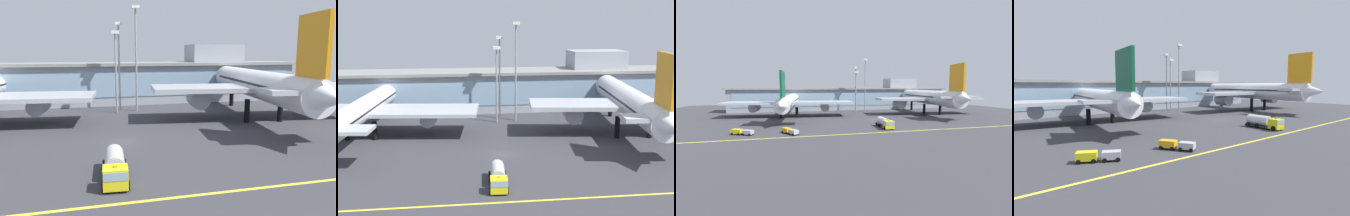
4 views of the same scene
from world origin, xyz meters
TOP-DOWN VIEW (x-y plane):
  - ground_plane at (0.00, 0.00)m, footprint 180.00×180.00m
  - taxiway_centreline_stripe at (0.00, -22.00)m, footprint 144.00×0.50m
  - terminal_building at (1.93, 42.37)m, footprint 115.86×14.00m
  - airliner_near_left at (-28.81, 17.56)m, footprint 51.53×58.89m
  - airliner_near_right at (30.84, 11.49)m, footprint 46.58×56.71m
  - fuel_tanker_truck at (-2.44, -15.72)m, footprint 3.48×9.20m
  - apron_light_mast_west at (1.91, 26.43)m, footprint 1.80×1.80m
  - apron_light_mast_centre at (6.97, 27.79)m, footprint 1.80×1.80m
  - apron_light_mast_east at (3.14, 30.59)m, footprint 1.80×1.80m

SIDE VIEW (x-z plane):
  - ground_plane at x=0.00m, z-range 0.00..0.00m
  - taxiway_centreline_stripe at x=0.00m, z-range 0.00..0.01m
  - fuel_tanker_truck at x=-2.44m, z-range 0.06..2.96m
  - airliner_near_left at x=-28.81m, z-range -2.29..14.50m
  - terminal_building at x=1.93m, z-range -2.08..14.59m
  - airliner_near_right at x=30.84m, z-range -2.70..17.40m
  - apron_light_mast_west at x=1.91m, z-range 3.37..22.61m
  - apron_light_mast_east at x=3.14m, z-range 3.53..25.11m
  - apron_light_mast_centre at x=6.97m, z-range 3.73..28.94m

